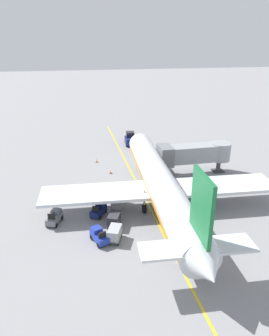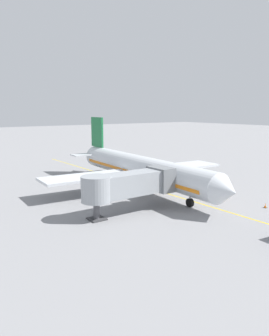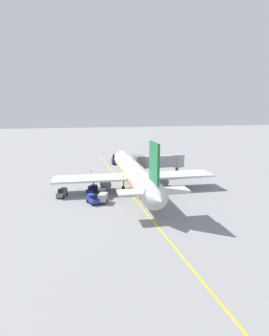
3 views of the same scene
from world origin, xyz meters
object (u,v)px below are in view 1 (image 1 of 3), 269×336
(baggage_cart_front, at_px, (114,219))
(baggage_cart_second_in_train, at_px, (115,233))
(jet_bridge, at_px, (194,153))
(baggage_tug_spare, at_px, (99,236))
(baggage_tug_trailing, at_px, (99,210))
(baggage_tug_lead, at_px, (54,218))
(parked_airliner, at_px, (160,183))
(pushback_tractor, at_px, (131,139))
(ground_crew_wing_walker, at_px, (100,192))
(safety_cone_nose_right, at_px, (111,172))
(safety_cone_nose_left, at_px, (97,161))

(baggage_cart_front, xyz_separation_m, baggage_cart_second_in_train, (-0.38, -2.83, 0.00))
(jet_bridge, xyz_separation_m, baggage_tug_spare, (-16.90, -15.46, -2.74))
(baggage_tug_trailing, bearing_deg, baggage_tug_lead, -172.63)
(jet_bridge, bearing_deg, baggage_tug_lead, -153.89)
(parked_airliner, distance_m, baggage_tug_lead, 13.70)
(pushback_tractor, height_order, ground_crew_wing_walker, pushback_tractor)
(pushback_tractor, height_order, safety_cone_nose_right, pushback_tractor)
(ground_crew_wing_walker, bearing_deg, safety_cone_nose_right, 72.93)
(ground_crew_wing_walker, bearing_deg, baggage_tug_spare, -97.05)
(baggage_tug_trailing, bearing_deg, baggage_cart_front, -62.13)
(jet_bridge, xyz_separation_m, pushback_tractor, (-6.92, 17.26, -2.35))
(pushback_tractor, bearing_deg, jet_bridge, -68.15)
(baggage_tug_spare, distance_m, safety_cone_nose_right, 18.61)
(baggage_tug_lead, height_order, baggage_cart_front, baggage_tug_lead)
(safety_cone_nose_left, bearing_deg, pushback_tractor, 48.44)
(ground_crew_wing_walker, bearing_deg, baggage_cart_second_in_train, -87.57)
(baggage_tug_lead, bearing_deg, parked_airliner, 7.27)
(pushback_tractor, xyz_separation_m, baggage_cart_front, (-7.94, -30.04, -0.15))
(safety_cone_nose_left, bearing_deg, baggage_tug_trailing, -94.73)
(pushback_tractor, bearing_deg, ground_crew_wing_walker, -111.02)
(baggage_tug_lead, relative_size, safety_cone_nose_right, 4.69)
(baggage_cart_front, distance_m, safety_cone_nose_left, 21.10)
(jet_bridge, xyz_separation_m, baggage_cart_front, (-14.86, -12.77, -2.50))
(pushback_tractor, distance_m, ground_crew_wing_walker, 24.39)
(pushback_tractor, bearing_deg, baggage_tug_trailing, -109.14)
(jet_bridge, xyz_separation_m, ground_crew_wing_walker, (-15.67, -5.50, -2.50))
(parked_airliner, xyz_separation_m, baggage_tug_spare, (-8.60, -6.54, -2.47))
(jet_bridge, relative_size, baggage_tug_spare, 4.32)
(safety_cone_nose_left, relative_size, safety_cone_nose_right, 1.00)
(ground_crew_wing_walker, bearing_deg, parked_airliner, -24.88)
(ground_crew_wing_walker, height_order, safety_cone_nose_right, ground_crew_wing_walker)
(safety_cone_nose_right, bearing_deg, baggage_tug_spare, -101.68)
(baggage_cart_second_in_train, relative_size, safety_cone_nose_left, 4.99)
(baggage_cart_front, distance_m, ground_crew_wing_walker, 7.32)
(parked_airliner, bearing_deg, baggage_tug_spare, -142.73)
(parked_airliner, distance_m, jet_bridge, 12.18)
(baggage_cart_front, relative_size, ground_crew_wing_walker, 1.74)
(baggage_cart_second_in_train, height_order, safety_cone_nose_right, baggage_cart_second_in_train)
(baggage_cart_second_in_train, relative_size, safety_cone_nose_right, 4.99)
(jet_bridge, relative_size, baggage_cart_front, 4.04)
(parked_airliner, xyz_separation_m, baggage_tug_trailing, (-8.06, -1.02, -2.47))
(parked_airliner, bearing_deg, baggage_cart_second_in_train, -136.07)
(baggage_cart_second_in_train, bearing_deg, safety_cone_nose_right, 83.45)
(jet_bridge, distance_m, safety_cone_nose_left, 17.31)
(pushback_tractor, height_order, baggage_tug_lead, pushback_tractor)
(jet_bridge, relative_size, pushback_tractor, 2.59)
(baggage_tug_trailing, xyz_separation_m, baggage_cart_second_in_train, (1.12, -5.67, 0.24))
(jet_bridge, distance_m, baggage_tug_trailing, 19.34)
(baggage_tug_trailing, height_order, baggage_cart_second_in_train, baggage_tug_trailing)
(parked_airliner, height_order, baggage_tug_lead, parked_airliner)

